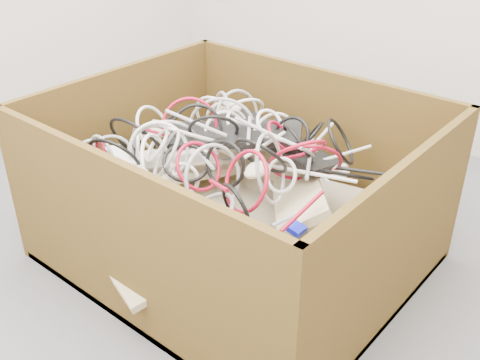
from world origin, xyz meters
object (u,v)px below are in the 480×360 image
Objects in this scene: cardboard_box at (233,219)px; vga_plug at (296,229)px; power_strip_left at (175,156)px; power_strip_right at (134,173)px.

cardboard_box reaches higher than vga_plug.
power_strip_left is 0.16m from power_strip_right.
vga_plug is at bearing -21.69° from cardboard_box.
cardboard_box is 3.91× the size of power_strip_right.
power_strip_left reaches higher than vga_plug.
power_strip_left is at bearing 89.34° from power_strip_right.
vga_plug is (0.55, -0.07, -0.02)m from power_strip_left.
cardboard_box reaches higher than power_strip_right.
power_strip_right reaches higher than vga_plug.
power_strip_right is 6.63× the size of vga_plug.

